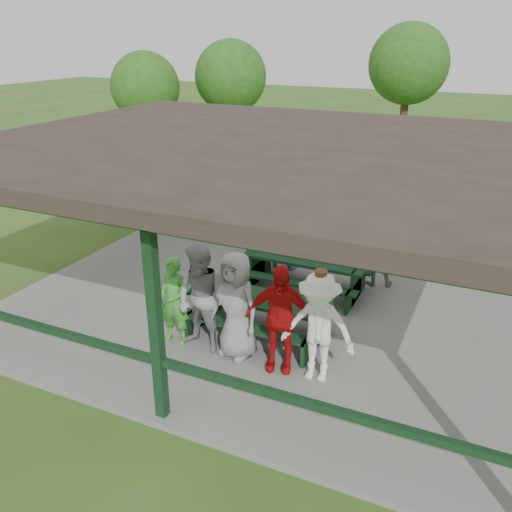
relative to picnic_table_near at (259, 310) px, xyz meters
The scene contains 19 objects.
ground 1.36m from the picnic_table_near, 104.14° to the left, with size 90.00×90.00×0.00m, color #2E561A.
concrete_slab 1.34m from the picnic_table_near, 104.14° to the left, with size 10.00×8.00×0.10m, color slate.
pavilion_structure 2.87m from the picnic_table_near, 104.14° to the left, with size 10.60×8.60×3.24m.
picnic_table_near is the anchor object (origin of this frame).
picnic_table_far 2.00m from the picnic_table_near, 86.20° to the left, with size 2.55×1.39×0.75m.
table_setting 0.35m from the picnic_table_near, ahead, with size 2.43×0.45×0.10m.
contestant_green 1.50m from the picnic_table_near, 145.29° to the right, with size 0.58×0.38×1.58m, color green.
contestant_grey_left 1.17m from the picnic_table_near, 127.76° to the right, with size 0.92×0.71×1.89m, color gray.
contestant_grey_mid 0.89m from the picnic_table_near, 94.05° to the right, with size 0.90×0.59×1.85m, color gray.
contestant_red 1.18m from the picnic_table_near, 48.00° to the right, with size 1.06×0.44×1.80m, color red.
contestant_white_fedora 1.66m from the picnic_table_near, 30.86° to the right, with size 1.18×0.71×1.85m.
spectator_lblue 3.08m from the picnic_table_near, 103.95° to the left, with size 1.57×0.50×1.70m, color #87A6D1.
spectator_blue 3.86m from the picnic_table_near, 116.14° to the left, with size 0.71×0.47×1.96m, color #456EB5.
spectator_grey 3.30m from the picnic_table_near, 64.77° to the left, with size 0.73×0.57×1.50m, color gray.
pickup_truck 10.77m from the picnic_table_near, 85.28° to the left, with size 2.65×5.74×1.60m, color silver.
farm_trailer 9.72m from the picnic_table_near, 101.74° to the left, with size 3.53×1.64×1.23m.
tree_far_left 16.60m from the picnic_table_near, 119.10° to the left, with size 3.13×3.13×4.89m.
tree_left 18.79m from the picnic_table_near, 93.47° to the left, with size 3.57×3.57×5.58m.
tree_edge_left 15.83m from the picnic_table_near, 132.36° to the left, with size 2.85×2.85×4.45m.
Camera 1 is at (3.86, -8.91, 5.16)m, focal length 38.00 mm.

